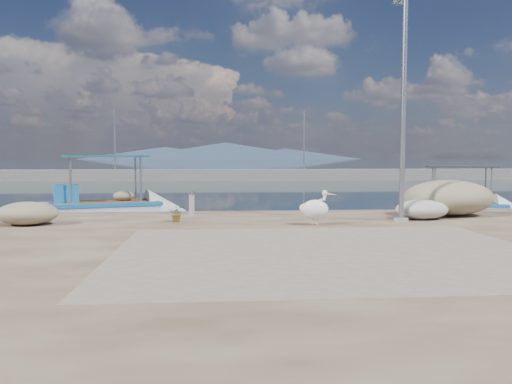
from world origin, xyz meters
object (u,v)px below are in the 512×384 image
object	(u,v)px
boat_left	(104,210)
lamp_post	(403,115)
bollard_near	(192,202)
boat_right	(459,209)
pelican	(316,209)

from	to	relation	value
boat_left	lamp_post	world-z (taller)	lamp_post
bollard_near	boat_right	bearing A→B (deg)	17.89
lamp_post	boat_right	bearing A→B (deg)	51.23
boat_right	lamp_post	distance (m)	8.72
boat_left	boat_right	distance (m)	15.51
pelican	boat_left	bearing A→B (deg)	160.98
boat_left	pelican	bearing A→B (deg)	-60.00
pelican	lamp_post	size ratio (longest dim) A/B	0.15
pelican	lamp_post	bearing A→B (deg)	37.69
lamp_post	boat_left	bearing A→B (deg)	148.18
pelican	lamp_post	distance (m)	4.05
boat_right	pelican	world-z (taller)	boat_right
boat_right	bollard_near	world-z (taller)	boat_right
boat_left	bollard_near	distance (m)	5.70
boat_left	bollard_near	xyz separation A→B (m)	(3.92, -4.08, 0.69)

